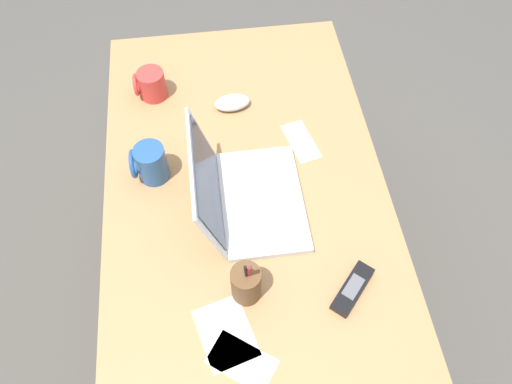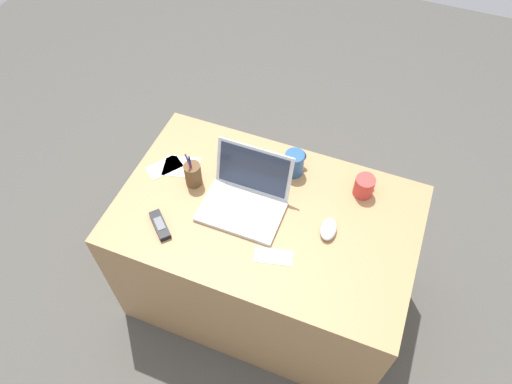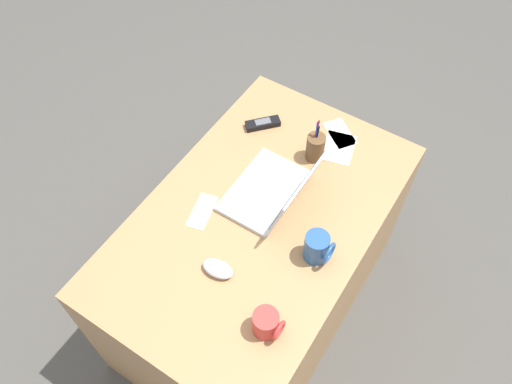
{
  "view_description": "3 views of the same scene",
  "coord_description": "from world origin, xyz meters",
  "px_view_note": "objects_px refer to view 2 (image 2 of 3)",
  "views": [
    {
      "loc": [
        -0.75,
        0.07,
        1.8
      ],
      "look_at": [
        -0.09,
        -0.02,
        0.76
      ],
      "focal_mm": 33.97,
      "sensor_mm": 36.0,
      "label": 1
    },
    {
      "loc": [
        0.35,
        -1.01,
        2.29
      ],
      "look_at": [
        -0.06,
        0.03,
        0.79
      ],
      "focal_mm": 33.52,
      "sensor_mm": 36.0,
      "label": 2
    },
    {
      "loc": [
        0.83,
        0.52,
        2.23
      ],
      "look_at": [
        -0.04,
        -0.03,
        0.78
      ],
      "focal_mm": 36.29,
      "sensor_mm": 36.0,
      "label": 3
    }
  ],
  "objects_px": {
    "laptop": "(245,198)",
    "cordless_phone": "(160,225)",
    "pen_holder": "(193,174)",
    "coffee_mug_white": "(294,163)",
    "coffee_mug_tall": "(364,186)",
    "computer_mouse": "(328,229)"
  },
  "relations": [
    {
      "from": "coffee_mug_tall",
      "to": "laptop",
      "type": "bearing_deg",
      "value": -151.47
    },
    {
      "from": "laptop",
      "to": "coffee_mug_tall",
      "type": "relative_size",
      "value": 3.51
    },
    {
      "from": "coffee_mug_tall",
      "to": "pen_holder",
      "type": "height_order",
      "value": "pen_holder"
    },
    {
      "from": "computer_mouse",
      "to": "coffee_mug_tall",
      "type": "xyz_separation_m",
      "value": [
        0.08,
        0.23,
        0.03
      ]
    },
    {
      "from": "computer_mouse",
      "to": "laptop",
      "type": "bearing_deg",
      "value": 174.0
    },
    {
      "from": "coffee_mug_white",
      "to": "coffee_mug_tall",
      "type": "distance_m",
      "value": 0.3
    },
    {
      "from": "laptop",
      "to": "pen_holder",
      "type": "relative_size",
      "value": 1.81
    },
    {
      "from": "coffee_mug_white",
      "to": "cordless_phone",
      "type": "distance_m",
      "value": 0.61
    },
    {
      "from": "laptop",
      "to": "cordless_phone",
      "type": "xyz_separation_m",
      "value": [
        -0.27,
        -0.22,
        -0.03
      ]
    },
    {
      "from": "coffee_mug_white",
      "to": "cordless_phone",
      "type": "xyz_separation_m",
      "value": [
        -0.4,
        -0.46,
        -0.04
      ]
    },
    {
      "from": "computer_mouse",
      "to": "coffee_mug_white",
      "type": "distance_m",
      "value": 0.33
    },
    {
      "from": "computer_mouse",
      "to": "cordless_phone",
      "type": "height_order",
      "value": "computer_mouse"
    },
    {
      "from": "pen_holder",
      "to": "computer_mouse",
      "type": "bearing_deg",
      "value": -2.78
    },
    {
      "from": "laptop",
      "to": "cordless_phone",
      "type": "height_order",
      "value": "laptop"
    },
    {
      "from": "pen_holder",
      "to": "cordless_phone",
      "type": "bearing_deg",
      "value": -96.46
    },
    {
      "from": "cordless_phone",
      "to": "coffee_mug_tall",
      "type": "bearing_deg",
      "value": 33.06
    },
    {
      "from": "laptop",
      "to": "coffee_mug_tall",
      "type": "height_order",
      "value": "laptop"
    },
    {
      "from": "coffee_mug_white",
      "to": "pen_holder",
      "type": "xyz_separation_m",
      "value": [
        -0.37,
        -0.21,
        0.0
      ]
    },
    {
      "from": "coffee_mug_tall",
      "to": "pen_holder",
      "type": "xyz_separation_m",
      "value": [
        -0.67,
        -0.21,
        0.01
      ]
    },
    {
      "from": "coffee_mug_white",
      "to": "laptop",
      "type": "bearing_deg",
      "value": -117.99
    },
    {
      "from": "laptop",
      "to": "cordless_phone",
      "type": "distance_m",
      "value": 0.35
    },
    {
      "from": "cordless_phone",
      "to": "pen_holder",
      "type": "bearing_deg",
      "value": 83.54
    }
  ]
}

